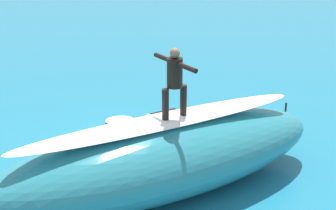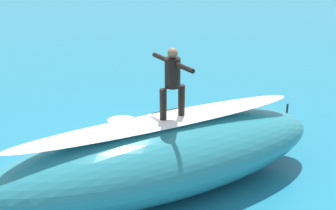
% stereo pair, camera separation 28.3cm
% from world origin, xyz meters
% --- Properties ---
extents(ground_plane, '(120.00, 120.00, 0.00)m').
position_xyz_m(ground_plane, '(0.00, 0.00, 0.00)').
color(ground_plane, teal).
extents(wave_crest, '(8.32, 4.98, 1.66)m').
position_xyz_m(wave_crest, '(-0.62, 1.67, 0.83)').
color(wave_crest, teal).
rests_on(wave_crest, ground_plane).
extents(wave_foam_lip, '(6.66, 3.04, 0.08)m').
position_xyz_m(wave_foam_lip, '(-0.62, 1.67, 1.70)').
color(wave_foam_lip, white).
rests_on(wave_foam_lip, wave_crest).
extents(surfboard_riding, '(1.92, 1.21, 0.06)m').
position_xyz_m(surfboard_riding, '(-0.89, 1.57, 1.69)').
color(surfboard_riding, '#EAE5C6').
rests_on(surfboard_riding, wave_crest).
extents(surfer_riding, '(0.68, 1.38, 1.55)m').
position_xyz_m(surfer_riding, '(-0.89, 1.57, 2.62)').
color(surfer_riding, black).
rests_on(surfer_riding, surfboard_riding).
extents(surfboard_paddling, '(1.99, 1.22, 0.09)m').
position_xyz_m(surfboard_paddling, '(-1.29, -2.17, 0.05)').
color(surfboard_paddling, '#EAE5C6').
rests_on(surfboard_paddling, ground_plane).
extents(surfer_paddling, '(1.66, 0.85, 0.31)m').
position_xyz_m(surfer_paddling, '(-1.41, -2.22, 0.23)').
color(surfer_paddling, black).
rests_on(surfer_paddling, surfboard_paddling).
extents(buoy_marker, '(0.56, 0.56, 0.96)m').
position_xyz_m(buoy_marker, '(-4.48, -0.74, 0.29)').
color(buoy_marker, yellow).
rests_on(buoy_marker, ground_plane).
extents(foam_patch_near, '(0.92, 0.74, 0.15)m').
position_xyz_m(foam_patch_near, '(-0.02, -2.39, 0.08)').
color(foam_patch_near, white).
rests_on(foam_patch_near, ground_plane).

